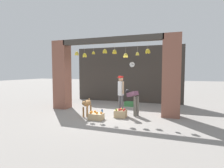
# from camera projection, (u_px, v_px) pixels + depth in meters

# --- Properties ---
(ground_plane) EXTENTS (60.00, 60.00, 0.00)m
(ground_plane) POSITION_uv_depth(u_px,v_px,m) (108.00, 113.00, 7.67)
(ground_plane) COLOR gray
(shop_back_wall) EXTENTS (6.46, 0.12, 3.31)m
(shop_back_wall) POSITION_uv_depth(u_px,v_px,m) (127.00, 74.00, 10.53)
(shop_back_wall) COLOR #38332D
(shop_back_wall) RESTS_ON ground_plane
(shop_pillar_left) EXTENTS (0.70, 0.60, 3.31)m
(shop_pillar_left) POSITION_uv_depth(u_px,v_px,m) (62.00, 75.00, 8.69)
(shop_pillar_left) COLOR brown
(shop_pillar_left) RESTS_ON ground_plane
(shop_pillar_right) EXTENTS (0.70, 0.60, 3.31)m
(shop_pillar_right) POSITION_uv_depth(u_px,v_px,m) (171.00, 76.00, 6.98)
(shop_pillar_right) COLOR brown
(shop_pillar_right) RESTS_ON ground_plane
(storefront_awning) EXTENTS (4.56, 0.31, 0.91)m
(storefront_awning) POSITION_uv_depth(u_px,v_px,m) (109.00, 42.00, 7.56)
(storefront_awning) COLOR #3D3833
(dog) EXTENTS (0.35, 0.93, 0.71)m
(dog) POSITION_uv_depth(u_px,v_px,m) (87.00, 104.00, 7.19)
(dog) COLOR #9E7042
(dog) RESTS_ON ground_plane
(shopkeeper) EXTENTS (0.31, 0.31, 1.64)m
(shopkeeper) POSITION_uv_depth(u_px,v_px,m) (121.00, 92.00, 7.52)
(shopkeeper) COLOR #56565B
(shopkeeper) RESTS_ON ground_plane
(worker_stooping) EXTENTS (0.68, 0.63, 1.05)m
(worker_stooping) POSITION_uv_depth(u_px,v_px,m) (133.00, 98.00, 7.36)
(worker_stooping) COLOR #6B665B
(worker_stooping) RESTS_ON ground_plane
(fruit_crate_oranges) EXTENTS (0.54, 0.36, 0.32)m
(fruit_crate_oranges) POSITION_uv_depth(u_px,v_px,m) (96.00, 116.00, 6.66)
(fruit_crate_oranges) COLOR tan
(fruit_crate_oranges) RESTS_ON ground_plane
(fruit_crate_apples) EXTENTS (0.45, 0.41, 0.37)m
(fruit_crate_apples) POSITION_uv_depth(u_px,v_px,m) (121.00, 113.00, 6.99)
(fruit_crate_apples) COLOR tan
(fruit_crate_apples) RESTS_ON ground_plane
(produce_box_green) EXTENTS (0.50, 0.39, 0.23)m
(produce_box_green) POSITION_uv_depth(u_px,v_px,m) (130.00, 104.00, 9.25)
(produce_box_green) COLOR #387A42
(produce_box_green) RESTS_ON ground_plane
(water_bottle) EXTENTS (0.07, 0.07, 0.26)m
(water_bottle) POSITION_uv_depth(u_px,v_px,m) (102.00, 112.00, 7.31)
(water_bottle) COLOR #2D60AD
(water_bottle) RESTS_ON ground_plane
(wall_clock) EXTENTS (0.33, 0.03, 0.33)m
(wall_clock) POSITION_uv_depth(u_px,v_px,m) (132.00, 65.00, 10.31)
(wall_clock) COLOR black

